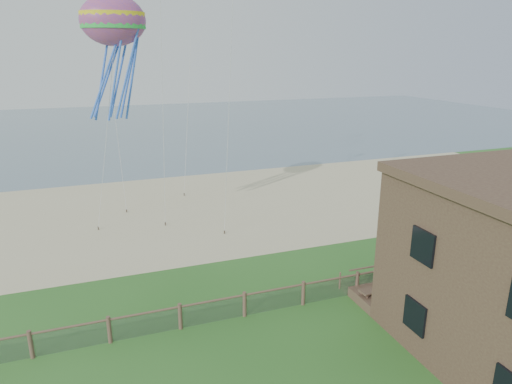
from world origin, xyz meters
TOP-DOWN VIEW (x-y plane):
  - sand_beach at (0.00, 22.00)m, footprint 72.00×20.00m
  - ocean at (0.00, 66.00)m, footprint 160.00×68.00m
  - chainlink_fence at (0.00, 6.00)m, footprint 36.20×0.20m
  - motel_deck at (13.00, 5.00)m, footprint 15.00×2.00m
  - picnic_table at (6.35, 5.00)m, footprint 1.69×1.36m
  - octopus_kite at (-4.13, 16.73)m, footprint 3.98×3.11m

SIDE VIEW (x-z plane):
  - ocean at x=0.00m, z-range -0.01..0.01m
  - sand_beach at x=0.00m, z-range -0.01..0.01m
  - motel_deck at x=13.00m, z-range 0.00..0.50m
  - picnic_table at x=6.35m, z-range 0.00..0.66m
  - chainlink_fence at x=0.00m, z-range -0.07..1.18m
  - octopus_kite at x=-4.13m, z-range 7.91..15.33m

